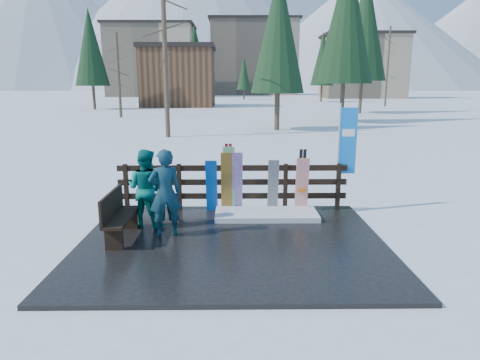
{
  "coord_description": "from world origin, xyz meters",
  "views": [
    {
      "loc": [
        0.06,
        -7.99,
        3.11
      ],
      "look_at": [
        0.17,
        1.0,
        1.1
      ],
      "focal_mm": 32.0,
      "sensor_mm": 36.0,
      "label": 1
    }
  ],
  "objects_px": {
    "person_front": "(165,193)",
    "bench": "(118,214)",
    "snowboard_1": "(229,180)",
    "snowboard_2": "(227,182)",
    "snowboard_5": "(302,185)",
    "rental_flag": "(346,145)",
    "snowboard_4": "(273,186)",
    "snowboard_3": "(237,182)",
    "person_back": "(146,188)",
    "snowboard_0": "(212,186)"
  },
  "relations": [
    {
      "from": "snowboard_1",
      "to": "person_front",
      "type": "height_order",
      "value": "person_front"
    },
    {
      "from": "snowboard_0",
      "to": "bench",
      "type": "bearing_deg",
      "value": -134.6
    },
    {
      "from": "snowboard_0",
      "to": "snowboard_5",
      "type": "bearing_deg",
      "value": 0.0
    },
    {
      "from": "snowboard_2",
      "to": "snowboard_4",
      "type": "distance_m",
      "value": 1.12
    },
    {
      "from": "snowboard_2",
      "to": "snowboard_3",
      "type": "bearing_deg",
      "value": 0.0
    },
    {
      "from": "snowboard_2",
      "to": "snowboard_4",
      "type": "bearing_deg",
      "value": 0.0
    },
    {
      "from": "snowboard_0",
      "to": "snowboard_1",
      "type": "height_order",
      "value": "snowboard_1"
    },
    {
      "from": "person_front",
      "to": "bench",
      "type": "bearing_deg",
      "value": -6.9
    },
    {
      "from": "person_front",
      "to": "snowboard_1",
      "type": "bearing_deg",
      "value": -144.19
    },
    {
      "from": "snowboard_1",
      "to": "snowboard_5",
      "type": "xyz_separation_m",
      "value": [
        1.75,
        0.0,
        -0.14
      ]
    },
    {
      "from": "snowboard_1",
      "to": "snowboard_5",
      "type": "bearing_deg",
      "value": 0.0
    },
    {
      "from": "rental_flag",
      "to": "person_front",
      "type": "height_order",
      "value": "rental_flag"
    },
    {
      "from": "rental_flag",
      "to": "snowboard_1",
      "type": "bearing_deg",
      "value": -174.54
    },
    {
      "from": "bench",
      "to": "snowboard_3",
      "type": "relative_size",
      "value": 0.98
    },
    {
      "from": "bench",
      "to": "person_front",
      "type": "relative_size",
      "value": 0.83
    },
    {
      "from": "snowboard_4",
      "to": "rental_flag",
      "type": "xyz_separation_m",
      "value": [
        1.77,
        0.27,
        0.95
      ]
    },
    {
      "from": "bench",
      "to": "snowboard_2",
      "type": "relative_size",
      "value": 0.99
    },
    {
      "from": "rental_flag",
      "to": "bench",
      "type": "bearing_deg",
      "value": -157.59
    },
    {
      "from": "snowboard_5",
      "to": "rental_flag",
      "type": "xyz_separation_m",
      "value": [
        1.07,
        0.27,
        0.93
      ]
    },
    {
      "from": "person_back",
      "to": "snowboard_5",
      "type": "bearing_deg",
      "value": -146.44
    },
    {
      "from": "bench",
      "to": "snowboard_0",
      "type": "distance_m",
      "value": 2.53
    },
    {
      "from": "snowboard_3",
      "to": "snowboard_2",
      "type": "bearing_deg",
      "value": -180.0
    },
    {
      "from": "snowboard_4",
      "to": "snowboard_5",
      "type": "bearing_deg",
      "value": 0.0
    },
    {
      "from": "person_back",
      "to": "snowboard_1",
      "type": "bearing_deg",
      "value": -132.49
    },
    {
      "from": "snowboard_0",
      "to": "rental_flag",
      "type": "xyz_separation_m",
      "value": [
        3.24,
        0.27,
        0.95
      ]
    },
    {
      "from": "snowboard_0",
      "to": "snowboard_1",
      "type": "relative_size",
      "value": 0.82
    },
    {
      "from": "person_back",
      "to": "snowboard_4",
      "type": "bearing_deg",
      "value": -142.71
    },
    {
      "from": "bench",
      "to": "snowboard_4",
      "type": "xyz_separation_m",
      "value": [
        3.25,
        1.8,
        0.14
      ]
    },
    {
      "from": "bench",
      "to": "person_back",
      "type": "xyz_separation_m",
      "value": [
        0.42,
        0.76,
        0.34
      ]
    },
    {
      "from": "bench",
      "to": "snowboard_3",
      "type": "xyz_separation_m",
      "value": [
        2.39,
        1.8,
        0.23
      ]
    },
    {
      "from": "snowboard_2",
      "to": "snowboard_3",
      "type": "relative_size",
      "value": 0.98
    },
    {
      "from": "snowboard_1",
      "to": "rental_flag",
      "type": "height_order",
      "value": "rental_flag"
    },
    {
      "from": "bench",
      "to": "snowboard_5",
      "type": "distance_m",
      "value": 4.34
    },
    {
      "from": "snowboard_4",
      "to": "snowboard_0",
      "type": "bearing_deg",
      "value": 180.0
    },
    {
      "from": "snowboard_4",
      "to": "person_back",
      "type": "distance_m",
      "value": 3.02
    },
    {
      "from": "rental_flag",
      "to": "person_front",
      "type": "bearing_deg",
      "value": -154.95
    },
    {
      "from": "person_front",
      "to": "snowboard_3",
      "type": "bearing_deg",
      "value": -148.36
    },
    {
      "from": "snowboard_4",
      "to": "rental_flag",
      "type": "distance_m",
      "value": 2.02
    },
    {
      "from": "snowboard_2",
      "to": "snowboard_5",
      "type": "relative_size",
      "value": 1.11
    },
    {
      "from": "snowboard_1",
      "to": "snowboard_0",
      "type": "bearing_deg",
      "value": 180.0
    },
    {
      "from": "rental_flag",
      "to": "snowboard_5",
      "type": "bearing_deg",
      "value": -165.86
    },
    {
      "from": "snowboard_0",
      "to": "snowboard_2",
      "type": "xyz_separation_m",
      "value": [
        0.36,
        -0.0,
        0.09
      ]
    },
    {
      "from": "snowboard_0",
      "to": "person_front",
      "type": "xyz_separation_m",
      "value": [
        -0.84,
        -1.64,
        0.25
      ]
    },
    {
      "from": "bench",
      "to": "snowboard_5",
      "type": "bearing_deg",
      "value": 24.52
    },
    {
      "from": "snowboard_3",
      "to": "snowboard_4",
      "type": "distance_m",
      "value": 0.87
    },
    {
      "from": "snowboard_3",
      "to": "snowboard_5",
      "type": "relative_size",
      "value": 1.13
    },
    {
      "from": "bench",
      "to": "snowboard_1",
      "type": "xyz_separation_m",
      "value": [
        2.19,
        1.8,
        0.3
      ]
    },
    {
      "from": "snowboard_1",
      "to": "snowboard_2",
      "type": "xyz_separation_m",
      "value": [
        -0.06,
        -0.0,
        -0.07
      ]
    },
    {
      "from": "snowboard_3",
      "to": "person_front",
      "type": "distance_m",
      "value": 2.2
    },
    {
      "from": "snowboard_5",
      "to": "person_front",
      "type": "height_order",
      "value": "person_front"
    }
  ]
}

